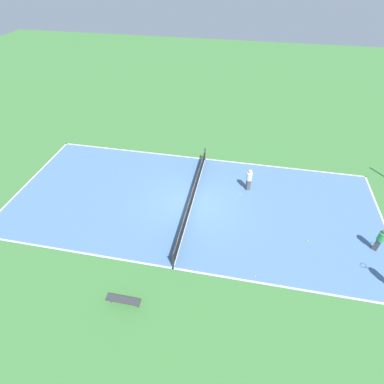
{
  "coord_description": "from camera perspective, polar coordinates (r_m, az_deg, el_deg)",
  "views": [
    {
      "loc": [
        13.54,
        2.67,
        12.61
      ],
      "look_at": [
        0.0,
        0.0,
        0.9
      ],
      "focal_mm": 28.0,
      "sensor_mm": 36.0,
      "label": 1
    }
  ],
  "objects": [
    {
      "name": "tennis_ball_left_sideline",
      "position": [
        15.44,
        11.9,
        -15.41
      ],
      "size": [
        0.07,
        0.07,
        0.07
      ],
      "primitive_type": "sphere",
      "color": "#CCE033",
      "rests_on": "court_surface"
    },
    {
      "name": "tennis_ball_right_alley",
      "position": [
        19.48,
        9.13,
        -0.42
      ],
      "size": [
        0.07,
        0.07,
        0.07
      ],
      "primitive_type": "sphere",
      "color": "#CCE033",
      "rests_on": "court_surface"
    },
    {
      "name": "player_far_green",
      "position": [
        18.3,
        32.28,
        -7.55
      ],
      "size": [
        0.78,
        0.96,
        1.47
      ],
      "rotation": [
        0.0,
        0.0,
        1.01
      ],
      "color": "#4C4C51",
      "rests_on": "court_surface"
    },
    {
      "name": "ground_plane",
      "position": [
        18.69,
        -0.0,
        -2.1
      ],
      "size": [
        80.0,
        80.0,
        0.0
      ],
      "primitive_type": "plane",
      "color": "#3D7538"
    },
    {
      "name": "bench",
      "position": [
        14.4,
        -12.93,
        -19.43
      ],
      "size": [
        0.36,
        1.57,
        0.45
      ],
      "rotation": [
        0.0,
        0.0,
        1.57
      ],
      "color": "#333338",
      "rests_on": "ground_plane"
    },
    {
      "name": "tennis_ball_near_net",
      "position": [
        22.6,
        23.62,
        2.76
      ],
      "size": [
        0.07,
        0.07,
        0.07
      ],
      "primitive_type": "sphere",
      "color": "#CCE033",
      "rests_on": "court_surface"
    },
    {
      "name": "tennis_net",
      "position": [
        18.36,
        -0.0,
        -0.94
      ],
      "size": [
        9.82,
        0.1,
        0.95
      ],
      "color": "black",
      "rests_on": "court_surface"
    },
    {
      "name": "court_surface",
      "position": [
        18.69,
        -0.0,
        -2.08
      ],
      "size": [
        10.02,
        22.65,
        0.02
      ],
      "color": "#4C729E",
      "rests_on": "ground_plane"
    },
    {
      "name": "player_far_white",
      "position": [
        19.46,
        10.82,
        2.53
      ],
      "size": [
        0.49,
        0.49,
        1.57
      ],
      "rotation": [
        0.0,
        0.0,
        2.09
      ],
      "color": "#4C4C51",
      "rests_on": "court_surface"
    },
    {
      "name": "tennis_ball_midcourt",
      "position": [
        17.64,
        21.07,
        -8.65
      ],
      "size": [
        0.07,
        0.07,
        0.07
      ],
      "primitive_type": "sphere",
      "color": "#CCE033",
      "rests_on": "court_surface"
    }
  ]
}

